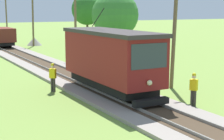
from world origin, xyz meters
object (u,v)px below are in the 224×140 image
gravel_pile (34,41)px  tree_left_near (87,9)px  utility_pole_near_tram (174,29)px  red_tram (111,58)px  tree_left_far (115,14)px  utility_pole_far (33,14)px  track_worker (194,88)px  utility_pole_distant (6,16)px  tree_right_near (115,15)px  utility_pole_mid (75,22)px  freight_car (2,36)px  second_worker (53,76)px

gravel_pile → tree_left_near: 9.69m
utility_pole_near_tram → red_tram: bearing=174.8°
tree_left_far → gravel_pile: bearing=-172.2°
utility_pole_far → track_worker: utility_pole_far is taller
gravel_pile → tree_left_far: 14.59m
utility_pole_distant → tree_right_near: utility_pole_distant is taller
track_worker → tree_right_near: 24.86m
red_tram → track_worker: bearing=-59.7°
gravel_pile → tree_left_near: size_ratio=0.29×
utility_pole_near_tram → gravel_pile: (0.40, 31.54, -3.25)m
utility_pole_distant → tree_left_far: bearing=-41.4°
utility_pole_distant → gravel_pile: bearing=-88.4°
utility_pole_mid → gravel_pile: utility_pole_mid is taller
utility_pole_far → tree_left_far: size_ratio=1.33×
utility_pole_near_tram → utility_pole_mid: utility_pole_near_tram is taller
tree_left_far → freight_car: bearing=-168.7°
second_worker → tree_left_far: tree_left_far is taller
freight_car → gravel_pile: size_ratio=2.46×
freight_car → gravel_pile: 5.15m
red_tram → tree_right_near: 21.82m
tree_right_near → track_worker: bearing=-109.5°
utility_pole_far → gravel_pile: 3.93m
utility_pole_mid → tree_left_near: (8.99, 16.68, 1.18)m
utility_pole_distant → second_worker: bearing=-99.2°
freight_car → tree_right_near: (10.77, -10.49, 2.79)m
gravel_pile → tree_left_near: tree_left_near is taller
utility_pole_near_tram → tree_right_near: size_ratio=1.05×
utility_pole_near_tram → second_worker: utility_pole_near_tram is taller
red_tram → second_worker: 3.83m
red_tram → utility_pole_distant: (4.32, 45.77, 1.67)m
utility_pole_distant → tree_left_near: (8.99, -13.66, 1.10)m
gravel_pile → second_worker: bearing=-104.5°
tree_right_near → freight_car: bearing=135.8°
tree_right_near → utility_pole_far: bearing=119.9°
utility_pole_near_tram → track_worker: size_ratio=4.18×
red_tram → utility_pole_far: (4.32, 30.05, 2.13)m
utility_pole_mid → utility_pole_distant: utility_pole_distant is taller
utility_pole_mid → utility_pole_near_tram: bearing=-90.0°
tree_left_near → tree_right_near: bearing=-100.9°
freight_car → utility_pole_near_tram: bearing=-81.7°
utility_pole_far → gravel_pile: utility_pole_far is taller
utility_pole_mid → second_worker: bearing=-118.4°
utility_pole_distant → utility_pole_mid: bearing=-90.0°
red_tram → utility_pole_distant: utility_pole_distant is taller
track_worker → tree_left_far: size_ratio=0.28×
red_tram → tree_left_far: tree_left_far is taller
utility_pole_mid → track_worker: utility_pole_mid is taller
utility_pole_near_tram → tree_right_near: 20.31m
tree_left_near → tree_left_far: 5.53m
red_tram → tree_left_near: size_ratio=1.16×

